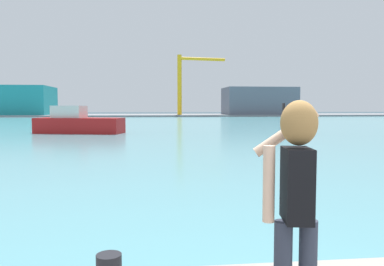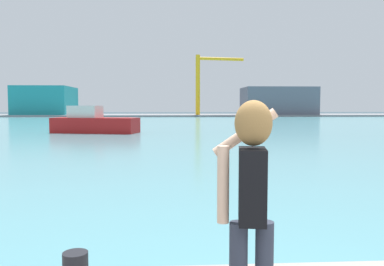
{
  "view_description": "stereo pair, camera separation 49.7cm",
  "coord_description": "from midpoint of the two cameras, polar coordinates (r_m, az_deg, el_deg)",
  "views": [
    {
      "loc": [
        -1.75,
        -1.97,
        2.18
      ],
      "look_at": [
        -0.68,
        7.42,
        1.54
      ],
      "focal_mm": 36.23,
      "sensor_mm": 36.0,
      "label": 1
    },
    {
      "loc": [
        -1.26,
        -2.02,
        2.18
      ],
      "look_at": [
        -0.68,
        7.42,
        1.54
      ],
      "focal_mm": 36.23,
      "sensor_mm": 36.0,
      "label": 2
    }
  ],
  "objects": [
    {
      "name": "warehouse_left",
      "position": [
        97.9,
        -23.62,
        4.4
      ],
      "size": [
        12.12,
        13.19,
        6.54
      ],
      "primitive_type": "cube",
      "color": "teal",
      "rests_on": "far_shore_dock"
    },
    {
      "name": "person_photographer",
      "position": [
        3.02,
        10.41,
        -8.14
      ],
      "size": [
        0.53,
        0.56,
        1.74
      ],
      "rotation": [
        0.0,
        0.0,
        1.4
      ],
      "color": "#2D3342",
      "rests_on": "quay_promenade"
    },
    {
      "name": "warehouse_right",
      "position": [
        95.01,
        9.67,
        4.66
      ],
      "size": [
        16.63,
        10.05,
        6.43
      ],
      "primitive_type": "cube",
      "color": "slate",
      "rests_on": "far_shore_dock"
    },
    {
      "name": "far_shore_dock",
      "position": [
        94.03,
        -5.59,
        2.63
      ],
      "size": [
        140.0,
        20.0,
        0.38
      ],
      "primitive_type": "cube",
      "color": "gray",
      "rests_on": "ground_plane"
    },
    {
      "name": "ground_plane",
      "position": [
        52.06,
        -4.84,
        1.45
      ],
      "size": [
        220.0,
        220.0,
        0.0
      ],
      "primitive_type": "plane",
      "color": "#334751"
    },
    {
      "name": "harbor_water",
      "position": [
        54.06,
        -4.9,
        1.54
      ],
      "size": [
        140.0,
        100.0,
        0.02
      ],
      "primitive_type": "cube",
      "color": "#599EA8",
      "rests_on": "ground_plane"
    },
    {
      "name": "boat_moored",
      "position": [
        33.32,
        -16.87,
        1.4
      ],
      "size": [
        7.45,
        4.05,
        2.27
      ],
      "rotation": [
        0.0,
        0.0,
        -0.25
      ],
      "color": "#B21919",
      "rests_on": "harbor_water"
    },
    {
      "name": "port_crane",
      "position": [
        89.6,
        -1.05,
        8.16
      ],
      "size": [
        11.3,
        2.51,
        13.65
      ],
      "color": "yellow",
      "rests_on": "far_shore_dock"
    }
  ]
}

